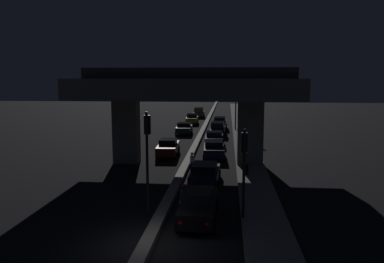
{
  "coord_description": "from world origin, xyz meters",
  "views": [
    {
      "loc": [
        3.3,
        -14.76,
        7.03
      ],
      "look_at": [
        -0.42,
        24.3,
        1.51
      ],
      "focal_mm": 35.0,
      "sensor_mm": 36.0,
      "label": 1
    }
  ],
  "objects": [
    {
      "name": "sidewalk_right",
      "position": [
        5.2,
        28.0,
        0.07
      ],
      "size": [
        2.3,
        126.0,
        0.14
      ],
      "primitive_type": "cube",
      "color": "gray",
      "rests_on": "ground_plane"
    },
    {
      "name": "car_taxi_yellow_third_oncoming",
      "position": [
        -2.25,
        43.59,
        0.83
      ],
      "size": [
        2.07,
        4.27,
        1.6
      ],
      "rotation": [
        0.0,
        0.0,
        -1.53
      ],
      "color": "gold",
      "rests_on": "ground_plane"
    },
    {
      "name": "traffic_light_right_of_median",
      "position": [
        4.14,
        3.5,
        3.16
      ],
      "size": [
        0.3,
        0.49,
        4.62
      ],
      "color": "black",
      "rests_on": "ground_plane"
    },
    {
      "name": "pedestrian_on_sidewalk",
      "position": [
        4.72,
        12.01,
        1.0
      ],
      "size": [
        0.35,
        0.35,
        1.72
      ],
      "color": "black",
      "rests_on": "sidewalk_right"
    },
    {
      "name": "elevated_overpass",
      "position": [
        0.0,
        15.78,
        5.9
      ],
      "size": [
        17.68,
        9.2,
        7.96
      ],
      "color": "slate",
      "rests_on": "ground_plane"
    },
    {
      "name": "car_black_fifth",
      "position": [
        2.1,
        31.84,
        0.89
      ],
      "size": [
        2.01,
        4.73,
        1.7
      ],
      "rotation": [
        0.0,
        0.0,
        1.55
      ],
      "color": "black",
      "rests_on": "ground_plane"
    },
    {
      "name": "car_dark_blue_third",
      "position": [
        2.13,
        18.26,
        0.78
      ],
      "size": [
        2.1,
        4.3,
        1.54
      ],
      "rotation": [
        0.0,
        0.0,
        1.62
      ],
      "color": "#141938",
      "rests_on": "ground_plane"
    },
    {
      "name": "street_lamp",
      "position": [
        4.15,
        36.89,
        4.45
      ],
      "size": [
        1.93,
        0.32,
        7.52
      ],
      "color": "#2D2D30",
      "rests_on": "ground_plane"
    },
    {
      "name": "car_dark_red_lead_oncoming",
      "position": [
        -2.13,
        18.91,
        0.77
      ],
      "size": [
        2.06,
        4.67,
        1.53
      ],
      "rotation": [
        0.0,
        0.0,
        -1.53
      ],
      "color": "#591414",
      "rests_on": "ground_plane"
    },
    {
      "name": "motorcycle_blue_filtering_mid",
      "position": [
        0.65,
        13.09,
        0.63
      ],
      "size": [
        0.32,
        1.85,
        1.5
      ],
      "rotation": [
        0.0,
        0.0,
        1.57
      ],
      "color": "black",
      "rests_on": "ground_plane"
    },
    {
      "name": "ground_plane",
      "position": [
        0.0,
        0.0,
        0.0
      ],
      "size": [
        200.0,
        200.0,
        0.0
      ],
      "primitive_type": "plane",
      "color": "black"
    },
    {
      "name": "median_divider",
      "position": [
        0.0,
        35.0,
        0.16
      ],
      "size": [
        0.6,
        126.0,
        0.33
      ],
      "primitive_type": "cube",
      "color": "gray",
      "rests_on": "ground_plane"
    },
    {
      "name": "car_dark_blue_fourth",
      "position": [
        1.92,
        24.84,
        0.76
      ],
      "size": [
        2.12,
        4.3,
        1.49
      ],
      "rotation": [
        0.0,
        0.0,
        1.6
      ],
      "color": "#141938",
      "rests_on": "ground_plane"
    },
    {
      "name": "motorcycle_white_filtering_near",
      "position": [
        0.99,
        4.32,
        0.64
      ],
      "size": [
        0.33,
        1.91,
        1.52
      ],
      "rotation": [
        0.0,
        0.0,
        1.55
      ],
      "color": "black",
      "rests_on": "ground_plane"
    },
    {
      "name": "car_grey_fourth_oncoming",
      "position": [
        -2.01,
        54.54,
        0.91
      ],
      "size": [
        2.07,
        4.65,
        1.72
      ],
      "rotation": [
        0.0,
        0.0,
        -1.55
      ],
      "color": "#515459",
      "rests_on": "ground_plane"
    },
    {
      "name": "car_dark_green_second_oncoming",
      "position": [
        -2.23,
        32.51,
        0.77
      ],
      "size": [
        2.08,
        3.97,
        1.48
      ],
      "rotation": [
        0.0,
        0.0,
        -1.55
      ],
      "color": "black",
      "rests_on": "ground_plane"
    },
    {
      "name": "car_dark_red_sixth",
      "position": [
        2.25,
        37.88,
        0.89
      ],
      "size": [
        1.99,
        4.29,
        1.7
      ],
      "rotation": [
        0.0,
        0.0,
        1.54
      ],
      "color": "#591414",
      "rests_on": "ground_plane"
    },
    {
      "name": "car_black_lead",
      "position": [
        1.92,
        3.12,
        0.8
      ],
      "size": [
        1.92,
        4.6,
        1.59
      ],
      "rotation": [
        0.0,
        0.0,
        1.55
      ],
      "color": "black",
      "rests_on": "ground_plane"
    },
    {
      "name": "traffic_light_left_of_median",
      "position": [
        -0.7,
        3.49,
        3.69
      ],
      "size": [
        0.3,
        0.49,
        5.43
      ],
      "color": "black",
      "rests_on": "ground_plane"
    },
    {
      "name": "car_dark_blue_second",
      "position": [
        1.83,
        10.01,
        0.71
      ],
      "size": [
        2.09,
        4.41,
        1.37
      ],
      "rotation": [
        0.0,
        0.0,
        1.54
      ],
      "color": "#141938",
      "rests_on": "ground_plane"
    }
  ]
}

